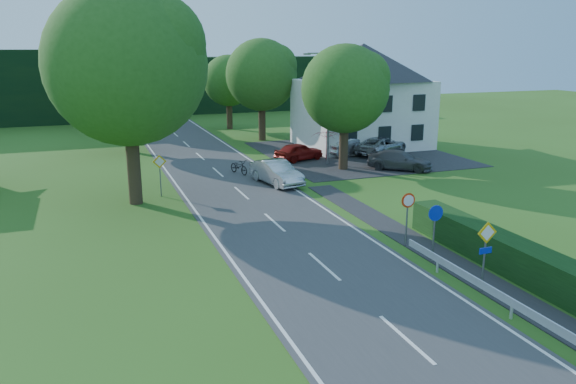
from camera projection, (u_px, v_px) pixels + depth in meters
name	position (u px, v px, depth m)	size (l,w,h in m)	color
road	(262.00, 212.00, 29.25)	(7.00, 80.00, 0.04)	#3C3C3E
parking_pad	(355.00, 153.00, 45.06)	(14.00, 16.00, 0.04)	#262528
line_edge_left	(200.00, 218.00, 28.16)	(0.12, 80.00, 0.01)	white
line_edge_right	(319.00, 205.00, 30.33)	(0.12, 80.00, 0.01)	white
line_centre	(262.00, 211.00, 29.25)	(0.12, 80.00, 0.01)	white
tree_main	(129.00, 97.00, 29.42)	(9.40, 9.40, 11.64)	#265319
tree_left_far	(126.00, 99.00, 44.67)	(7.00, 7.00, 8.58)	#265319
tree_right_far	(262.00, 90.00, 50.42)	(7.40, 7.40, 9.09)	#265319
tree_left_back	(121.00, 91.00, 55.80)	(6.60, 6.60, 8.07)	#265319
tree_right_back	(229.00, 92.00, 57.55)	(6.20, 6.20, 7.56)	#265319
tree_right_mid	(345.00, 108.00, 38.28)	(7.00, 7.00, 8.58)	#265319
treeline_right	(213.00, 85.00, 72.82)	(30.00, 5.00, 7.00)	black
house_white	(362.00, 95.00, 47.35)	(10.60, 8.40, 8.60)	white
streetlight	(327.00, 103.00, 39.90)	(2.03, 0.18, 8.00)	slate
sign_priority_right	(486.00, 244.00, 19.32)	(0.78, 0.09, 2.59)	slate
sign_roundabout	(435.00, 222.00, 22.08)	(0.64, 0.08, 2.37)	slate
sign_speed_limit	(408.00, 207.00, 23.87)	(0.64, 0.11, 2.37)	slate
sign_priority_left	(160.00, 167.00, 31.85)	(0.78, 0.09, 2.44)	slate
moving_car	(276.00, 172.00, 34.87)	(1.55, 4.46, 1.47)	#B9BBBE
motorcycle	(239.00, 167.00, 37.71)	(0.65, 1.87, 0.98)	black
parked_car_red	(299.00, 152.00, 42.12)	(1.57, 3.90, 1.33)	maroon
parked_car_silver_a	(350.00, 146.00, 44.25)	(1.46, 4.19, 1.38)	#B1B1B6
parked_car_grey	(400.00, 160.00, 39.03)	(1.82, 4.47, 1.30)	#47474C
parked_car_silver_b	(381.00, 146.00, 44.35)	(2.33, 5.06, 1.41)	#9FA1A6
parasol	(327.00, 145.00, 42.29)	(2.40, 2.45, 2.20)	#A50D25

